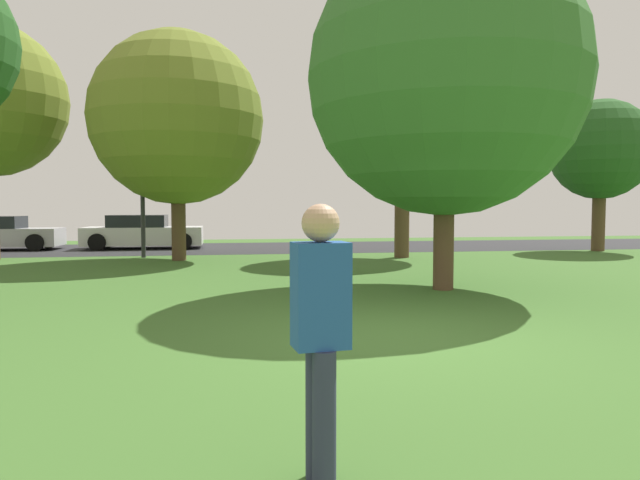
% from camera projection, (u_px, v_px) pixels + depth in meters
% --- Properties ---
extents(ground_plane, '(44.00, 44.00, 0.00)m').
position_uv_depth(ground_plane, '(391.00, 337.00, 7.30)').
color(ground_plane, '#3D6628').
extents(road_strip, '(44.00, 6.40, 0.01)m').
position_uv_depth(road_strip, '(278.00, 247.00, 23.06)').
color(road_strip, '#28282B').
rests_on(road_strip, ground_plane).
extents(oak_tree_center, '(3.66, 3.66, 5.58)m').
position_uv_depth(oak_tree_center, '(600.00, 150.00, 21.08)').
color(oak_tree_center, brown).
rests_on(oak_tree_center, ground_plane).
extents(maple_tree_near, '(4.30, 4.30, 7.04)m').
position_uv_depth(maple_tree_near, '(403.00, 106.00, 18.31)').
color(maple_tree_near, brown).
rests_on(maple_tree_near, ground_plane).
extents(birch_tree_lone, '(5.22, 5.22, 6.93)m').
position_uv_depth(birch_tree_lone, '(177.00, 119.00, 17.39)').
color(birch_tree_lone, brown).
rests_on(birch_tree_lone, ground_plane).
extents(oak_tree_left, '(5.43, 5.43, 6.90)m').
position_uv_depth(oak_tree_left, '(446.00, 78.00, 11.21)').
color(oak_tree_left, brown).
rests_on(oak_tree_left, ground_plane).
extents(person_catcher, '(0.34, 0.30, 1.68)m').
position_uv_depth(person_catcher, '(321.00, 331.00, 3.38)').
color(person_catcher, '#2D334C').
rests_on(person_catcher, ground_plane).
extents(parked_car_white, '(4.49, 2.09, 1.32)m').
position_uv_depth(parked_car_white, '(143.00, 233.00, 22.50)').
color(parked_car_white, white).
rests_on(parked_car_white, ground_plane).
extents(street_lamp_post, '(0.14, 0.14, 4.50)m').
position_uv_depth(street_lamp_post, '(142.00, 188.00, 18.42)').
color(street_lamp_post, '#2D2D33').
rests_on(street_lamp_post, ground_plane).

